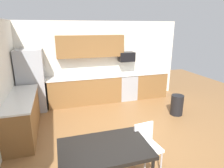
{
  "coord_description": "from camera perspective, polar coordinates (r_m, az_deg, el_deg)",
  "views": [
    {
      "loc": [
        -1.45,
        -3.82,
        2.51
      ],
      "look_at": [
        0.0,
        1.0,
        1.0
      ],
      "focal_mm": 30.68,
      "sensor_mm": 36.0,
      "label": 1
    }
  ],
  "objects": [
    {
      "name": "ground_plane",
      "position": [
        4.8,
        3.57,
        -14.89
      ],
      "size": [
        12.0,
        12.0,
        0.0
      ],
      "primitive_type": "plane",
      "color": "olive"
    },
    {
      "name": "wall_back",
      "position": [
        6.73,
        -4.08,
        6.73
      ],
      "size": [
        5.8,
        0.1,
        2.7
      ],
      "primitive_type": "cube",
      "color": "silver",
      "rests_on": "ground"
    },
    {
      "name": "cabinet_run_back",
      "position": [
        6.52,
        -7.97,
        -1.89
      ],
      "size": [
        2.4,
        0.6,
        0.9
      ],
      "primitive_type": "cube",
      "color": "brown",
      "rests_on": "ground"
    },
    {
      "name": "cabinet_run_back_right",
      "position": [
        7.24,
        10.9,
        -0.15
      ],
      "size": [
        1.15,
        0.6,
        0.9
      ],
      "primitive_type": "cube",
      "color": "brown",
      "rests_on": "ground"
    },
    {
      "name": "cabinet_run_left",
      "position": [
        5.13,
        -25.01,
        -8.66
      ],
      "size": [
        0.6,
        2.0,
        0.9
      ],
      "primitive_type": "cube",
      "color": "brown",
      "rests_on": "ground"
    },
    {
      "name": "countertop_back",
      "position": [
        6.49,
        -3.32,
        2.48
      ],
      "size": [
        4.8,
        0.64,
        0.04
      ],
      "primitive_type": "cube",
      "color": "silver",
      "rests_on": "cabinet_run_back"
    },
    {
      "name": "countertop_left",
      "position": [
        4.96,
        -25.67,
        -3.72
      ],
      "size": [
        0.64,
        2.0,
        0.04
      ],
      "primitive_type": "cube",
      "color": "silver",
      "rests_on": "cabinet_run_left"
    },
    {
      "name": "upper_cabinets_back",
      "position": [
        6.39,
        -6.41,
        11.11
      ],
      "size": [
        2.2,
        0.34,
        0.7
      ],
      "primitive_type": "cube",
      "color": "brown"
    },
    {
      "name": "refrigerator",
      "position": [
        6.28,
        -22.85,
        0.91
      ],
      "size": [
        0.76,
        0.7,
        1.89
      ],
      "primitive_type": "cube",
      "color": "#9EA0A5",
      "rests_on": "ground"
    },
    {
      "name": "oven_range",
      "position": [
        6.89,
        4.41,
        -0.72
      ],
      "size": [
        0.6,
        0.6,
        0.91
      ],
      "color": "#999BA0",
      "rests_on": "ground"
    },
    {
      "name": "microwave",
      "position": [
        6.74,
        4.3,
        8.11
      ],
      "size": [
        0.54,
        0.36,
        0.32
      ],
      "primitive_type": "cube",
      "color": "black"
    },
    {
      "name": "sink_basin",
      "position": [
        6.38,
        -9.49,
        1.65
      ],
      "size": [
        0.48,
        0.4,
        0.14
      ],
      "primitive_type": "cube",
      "color": "#A5A8AD",
      "rests_on": "countertop_back"
    },
    {
      "name": "sink_faucet",
      "position": [
        6.51,
        -9.77,
        3.4
      ],
      "size": [
        0.02,
        0.02,
        0.24
      ],
      "primitive_type": "cylinder",
      "color": "#B2B5BA",
      "rests_on": "countertop_back"
    },
    {
      "name": "dining_table",
      "position": [
        3.15,
        -2.3,
        -19.11
      ],
      "size": [
        1.4,
        0.9,
        0.73
      ],
      "color": "black",
      "rests_on": "ground"
    },
    {
      "name": "chair_near_table",
      "position": [
        3.65,
        10.19,
        -16.94
      ],
      "size": [
        0.44,
        0.44,
        0.85
      ],
      "color": "white",
      "rests_on": "ground"
    },
    {
      "name": "trash_bin",
      "position": [
        5.98,
        18.77,
        -5.93
      ],
      "size": [
        0.36,
        0.36,
        0.6
      ],
      "primitive_type": "cylinder",
      "color": "black",
      "rests_on": "ground"
    }
  ]
}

